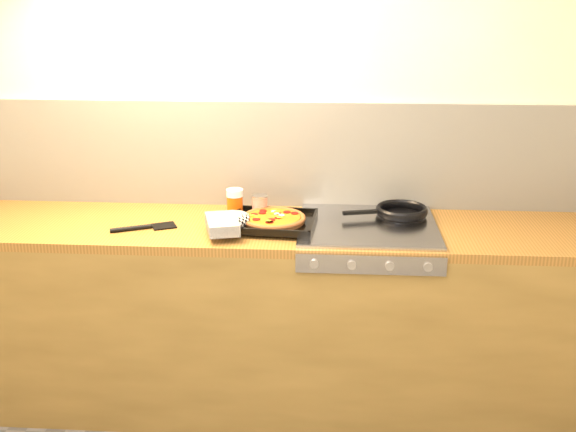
# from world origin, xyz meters

# --- Properties ---
(room_shell) EXTENTS (3.20, 3.20, 3.20)m
(room_shell) POSITION_xyz_m (0.00, 1.39, 1.15)
(room_shell) COLOR white
(room_shell) RESTS_ON ground
(counter_run) EXTENTS (3.20, 0.62, 0.90)m
(counter_run) POSITION_xyz_m (0.00, 1.10, 0.45)
(counter_run) COLOR olive
(counter_run) RESTS_ON ground
(stovetop) EXTENTS (0.60, 0.56, 0.02)m
(stovetop) POSITION_xyz_m (0.45, 1.10, 0.91)
(stovetop) COLOR #A0A0A5
(stovetop) RESTS_ON counter_run
(pizza_on_tray) EXTENTS (0.49, 0.41, 0.06)m
(pizza_on_tray) POSITION_xyz_m (-0.02, 1.04, 0.94)
(pizza_on_tray) COLOR black
(pizza_on_tray) RESTS_ON stovetop
(frying_pan) EXTENTS (0.41, 0.28, 0.04)m
(frying_pan) POSITION_xyz_m (0.60, 1.21, 0.94)
(frying_pan) COLOR black
(frying_pan) RESTS_ON stovetop
(tomato_can) EXTENTS (0.08, 0.08, 0.10)m
(tomato_can) POSITION_xyz_m (-0.04, 1.21, 0.95)
(tomato_can) COLOR maroon
(tomato_can) RESTS_ON counter_run
(juice_glass) EXTENTS (0.08, 0.08, 0.13)m
(juice_glass) POSITION_xyz_m (-0.15, 1.21, 0.97)
(juice_glass) COLOR #D74E0C
(juice_glass) RESTS_ON counter_run
(wooden_spoon) EXTENTS (0.30, 0.06, 0.02)m
(wooden_spoon) POSITION_xyz_m (0.01, 1.27, 0.91)
(wooden_spoon) COLOR #9E7043
(wooden_spoon) RESTS_ON counter_run
(black_spatula) EXTENTS (0.28, 0.17, 0.02)m
(black_spatula) POSITION_xyz_m (-0.52, 1.01, 0.91)
(black_spatula) COLOR black
(black_spatula) RESTS_ON counter_run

